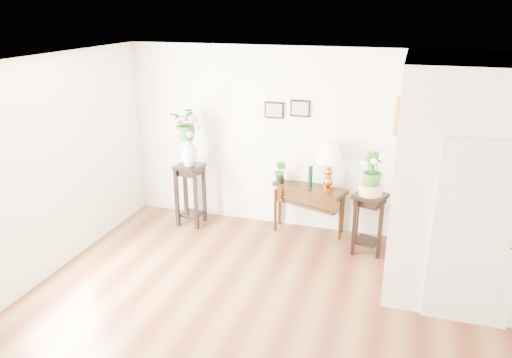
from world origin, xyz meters
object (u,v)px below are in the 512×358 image
at_px(plant_stand_a, 191,195).
at_px(plant_stand_b, 368,223).
at_px(table_lamp, 329,166).
at_px(console_table, 309,209).

relative_size(plant_stand_a, plant_stand_b, 1.14).
distance_m(table_lamp, plant_stand_a, 2.24).
xyz_separation_m(console_table, plant_stand_a, (-1.87, -0.27, 0.12)).
bearing_deg(plant_stand_a, plant_stand_b, -2.57).
bearing_deg(console_table, plant_stand_b, -3.71).
relative_size(table_lamp, plant_stand_a, 0.71).
bearing_deg(table_lamp, plant_stand_b, -31.17).
bearing_deg(plant_stand_a, table_lamp, 7.14).
height_order(console_table, plant_stand_a, plant_stand_a).
relative_size(console_table, plant_stand_a, 1.14).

